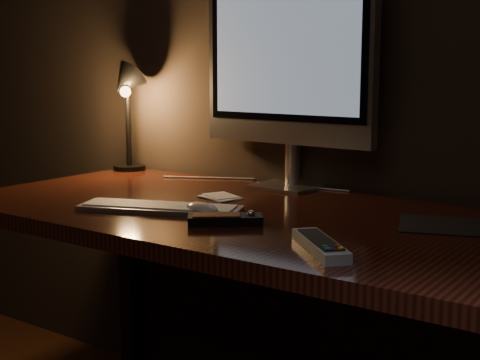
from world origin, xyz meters
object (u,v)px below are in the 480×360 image
Objects in this scene: desk at (268,255)px; mouse at (202,210)px; tv_remote at (320,245)px; monitor at (287,67)px; desk_lamp at (126,97)px; keyboard at (160,207)px; media_remote at (225,219)px.

mouse reaches higher than desk.
monitor is at bearing 169.94° from tv_remote.
tv_remote is 0.50× the size of desk_lamp.
desk is at bearing -26.84° from desk_lamp.
keyboard is 1.08× the size of desk_lamp.
desk is 3.93× the size of keyboard.
desk is at bearing -64.61° from monitor.
tv_remote reaches higher than keyboard.
mouse is 0.63× the size of media_remote.
desk_lamp is at bearing -172.96° from monitor.
monitor is at bearing 67.68° from media_remote.
desk is 2.69× the size of monitor.
desk is 0.24m from mouse.
keyboard is 3.79× the size of mouse.
desk is 0.46m from tv_remote.
desk_lamp is (-0.72, 0.22, 0.38)m from desk.
media_remote is at bearing -152.10° from tv_remote.
desk_lamp is at bearing 164.63° from mouse.
desk is 9.38× the size of media_remote.
keyboard is at bearing 135.19° from media_remote.
mouse is 0.79m from desk_lamp.
tv_remote is at bearing -44.01° from desk.
media_remote is at bearing -8.16° from mouse.
desk is 14.92× the size of mouse.
mouse is at bearing -10.07° from keyboard.
monitor is 0.62m from desk_lamp.
mouse reaches higher than keyboard.
desk is at bearing 179.23° from tv_remote.
keyboard is at bearing -133.58° from desk.
mouse is at bearing -154.74° from tv_remote.
mouse is 0.12m from media_remote.
tv_remote is at bearing -1.50° from mouse.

